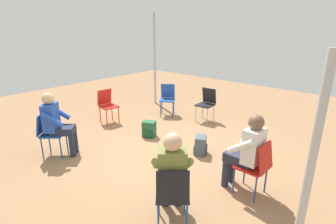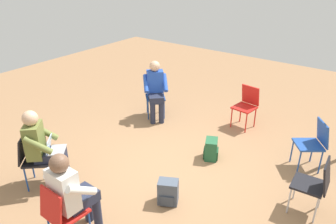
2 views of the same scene
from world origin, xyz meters
The scene contains 14 objects.
ground_plane centered at (0.00, 0.00, 0.00)m, with size 14.00×14.00×0.00m, color #99704C.
chair_south centered at (-0.29, -2.13, 0.50)m, with size 0.45×0.48×0.85m.
chair_northeast centered at (1.46, 1.54, 0.50)m, with size 0.59×0.58×0.85m.
chair_southwest centered at (-1.77, -1.39, 0.50)m, with size 0.58×0.57×0.85m.
chair_southeast centered at (1.53, -1.47, 0.50)m, with size 0.58×0.59×0.85m.
chair_north centered at (0.16, 2.01, 0.50)m, with size 0.41×0.45×0.85m.
chair_west centered at (-2.07, -0.30, 0.50)m, with size 0.46×0.42×0.85m.
person_with_laptop centered at (1.34, 1.42, 0.69)m, with size 0.64×0.63×1.24m.
person_in_blue centered at (1.42, -1.35, 0.69)m, with size 0.63×0.63×1.24m.
person_in_white centered at (0.15, 1.85, 0.69)m, with size 0.50×0.53×1.24m.
backpack_near_laptop_user centered at (-0.33, -0.67, 0.16)m, with size 0.31×0.34×0.36m.
backpack_by_empty_chair centered at (-0.40, 0.68, 0.16)m, with size 0.34×0.31×0.36m.
tent_pole_near centered at (-2.36, -2.43, 1.37)m, with size 0.07×0.07×2.74m, color #B2B2B7.
tent_pole_far centered at (1.36, 2.89, 1.13)m, with size 0.07×0.07×2.25m, color #B2B2B7.
Camera 1 is at (3.49, 3.24, 2.40)m, focal length 28.00 mm.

